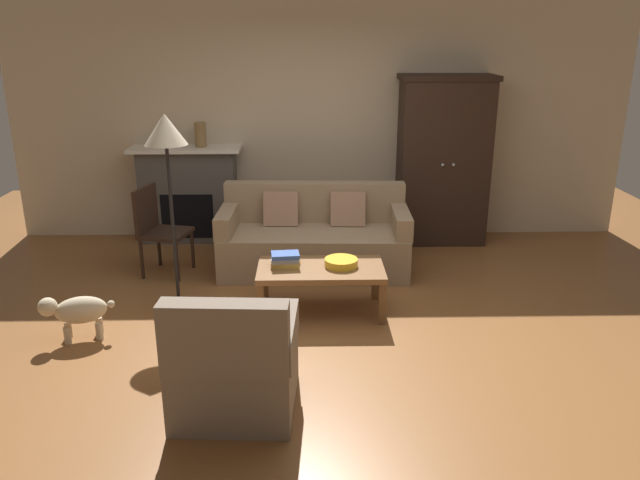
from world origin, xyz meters
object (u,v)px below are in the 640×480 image
object	(u,v)px
couch	(314,240)
side_chair_wooden	(157,225)
armchair_near_left	(234,367)
fireplace	(189,193)
coffee_table	(321,273)
dog	(77,311)
mantel_vase_cream	(169,135)
floor_lamp	(166,141)
armoire	(443,160)
mantel_vase_bronze	(200,135)
book_stack	(285,260)
fruit_bowl	(341,262)

from	to	relation	value
couch	side_chair_wooden	bearing A→B (deg)	-177.24
armchair_near_left	fireplace	bearing A→B (deg)	104.41
armchair_near_left	side_chair_wooden	bearing A→B (deg)	112.84
coffee_table	dog	xyz separation A→B (m)	(-1.96, -0.48, -0.12)
mantel_vase_cream	dog	bearing A→B (deg)	-96.39
mantel_vase_cream	armchair_near_left	size ratio (longest dim) A/B	0.32
couch	armchair_near_left	xyz separation A→B (m)	(-0.55, -2.55, -0.00)
couch	floor_lamp	bearing A→B (deg)	-143.81
armoire	mantel_vase_bronze	distance (m)	2.79
armchair_near_left	side_chair_wooden	size ratio (longest dim) A/B	0.98
fireplace	dog	world-z (taller)	fireplace
dog	mantel_vase_bronze	bearing A→B (deg)	75.66
book_stack	armchair_near_left	world-z (taller)	armchair_near_left
fireplace	armoire	bearing A→B (deg)	-1.51
side_chair_wooden	dog	bearing A→B (deg)	-102.74
floor_lamp	coffee_table	bearing A→B (deg)	-6.40
side_chair_wooden	fruit_bowl	bearing A→B (deg)	-27.87
couch	mantel_vase_cream	world-z (taller)	mantel_vase_cream
coffee_table	armchair_near_left	world-z (taller)	armchair_near_left
fireplace	book_stack	distance (m)	2.34
coffee_table	mantel_vase_bronze	bearing A→B (deg)	123.08
fireplace	armoire	world-z (taller)	armoire
couch	mantel_vase_cream	bearing A→B (deg)	149.21
armoire	fruit_bowl	world-z (taller)	armoire
coffee_table	floor_lamp	xyz separation A→B (m)	(-1.28, 0.14, 1.13)
mantel_vase_cream	armchair_near_left	bearing A→B (deg)	-72.81
armchair_near_left	floor_lamp	distance (m)	2.14
couch	mantel_vase_bronze	size ratio (longest dim) A/B	7.02
couch	fruit_bowl	bearing A→B (deg)	-77.83
armchair_near_left	floor_lamp	bearing A→B (deg)	112.94
fireplace	armchair_near_left	size ratio (longest dim) A/B	1.43
armoire	coffee_table	bearing A→B (deg)	-126.42
book_stack	side_chair_wooden	distance (m)	1.63
floor_lamp	book_stack	bearing A→B (deg)	-6.71
mantel_vase_bronze	couch	bearing A→B (deg)	-37.38
coffee_table	armchair_near_left	distance (m)	1.61
mantel_vase_cream	floor_lamp	world-z (taller)	floor_lamp
coffee_table	armchair_near_left	xyz separation A→B (m)	(-0.59, -1.50, -0.05)
couch	floor_lamp	size ratio (longest dim) A/B	1.13
coffee_table	mantel_vase_bronze	xyz separation A→B (m)	(-1.32, 2.03, 0.89)
armchair_near_left	dog	size ratio (longest dim) A/B	1.58
couch	coffee_table	world-z (taller)	couch
fruit_bowl	dog	world-z (taller)	fruit_bowl
couch	book_stack	world-z (taller)	couch
coffee_table	mantel_vase_cream	distance (m)	2.78
book_stack	armchair_near_left	bearing A→B (deg)	-100.45
fireplace	armoire	size ratio (longest dim) A/B	0.66
mantel_vase_bronze	armchair_near_left	distance (m)	3.72
book_stack	floor_lamp	world-z (taller)	floor_lamp
couch	coffee_table	size ratio (longest dim) A/B	1.77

